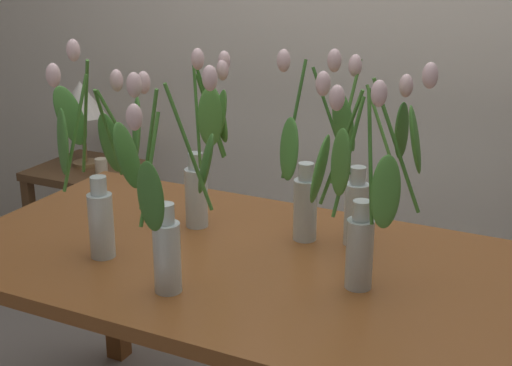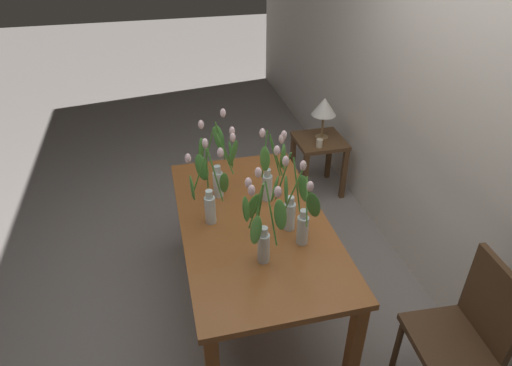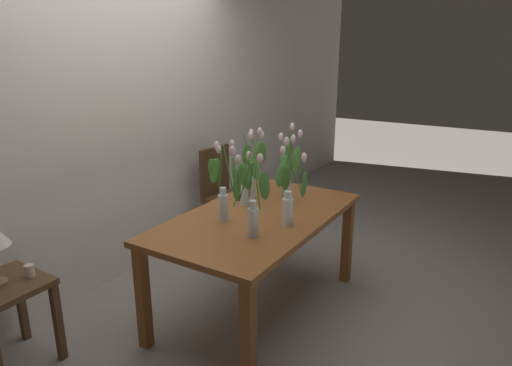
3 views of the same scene
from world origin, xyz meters
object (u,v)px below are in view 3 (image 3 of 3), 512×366
tulip_vase_2 (289,195)px  tulip_vase_5 (222,189)px  tulip_vase_0 (254,174)px  tulip_vase_3 (289,171)px  tulip_vase_1 (246,180)px  dining_chair (223,190)px  dining_table (258,227)px  pillar_candle (30,271)px  tulip_vase_4 (249,200)px  side_table (5,302)px

tulip_vase_2 → tulip_vase_5: (-0.14, 0.42, 0.01)m
tulip_vase_0 → tulip_vase_3: bearing=-71.0°
tulip_vase_1 → dining_chair: (0.75, 0.75, -0.40)m
tulip_vase_0 → dining_chair: 1.03m
tulip_vase_3 → dining_chair: (0.52, 0.98, -0.45)m
tulip_vase_3 → tulip_vase_5: 0.59m
dining_table → tulip_vase_5: size_ratio=2.93×
tulip_vase_0 → pillar_candle: (-1.43, 0.67, -0.34)m
tulip_vase_4 → pillar_candle: tulip_vase_4 is taller
tulip_vase_0 → tulip_vase_4: size_ratio=0.98×
pillar_candle → tulip_vase_3: bearing=-31.1°
tulip_vase_0 → tulip_vase_5: tulip_vase_0 is taller
dining_table → tulip_vase_1: (0.13, 0.18, 0.28)m
dining_table → tulip_vase_2: (-0.05, -0.27, 0.30)m
tulip_vase_1 → tulip_vase_4: tulip_vase_4 is taller
tulip_vase_1 → dining_chair: size_ratio=0.60×
dining_table → pillar_candle: 1.45m
tulip_vase_1 → tulip_vase_4: 0.58m
tulip_vase_0 → tulip_vase_1: (-0.14, -0.02, -0.01)m
tulip_vase_0 → side_table: tulip_vase_0 is taller
tulip_vase_3 → tulip_vase_1: bearing=135.2°
dining_table → tulip_vase_4: 0.49m
tulip_vase_2 → tulip_vase_3: (0.42, 0.22, 0.03)m
tulip_vase_0 → tulip_vase_3: 0.27m
pillar_candle → side_table: bearing=156.7°
tulip_vase_1 → tulip_vase_3: (0.23, -0.23, 0.05)m
tulip_vase_4 → tulip_vase_0: bearing=29.9°
dining_table → tulip_vase_2: tulip_vase_2 is taller
dining_table → tulip_vase_1: 0.36m
dining_table → tulip_vase_0: size_ratio=2.83×
side_table → pillar_candle: 0.22m
tulip_vase_0 → tulip_vase_1: bearing=-170.3°
tulip_vase_0 → tulip_vase_4: bearing=-150.1°
dining_table → side_table: 1.61m
pillar_candle → tulip_vase_1: bearing=-28.2°
tulip_vase_3 → dining_table: bearing=172.9°
tulip_vase_0 → tulip_vase_5: (-0.47, -0.05, 0.02)m
pillar_candle → dining_chair: bearing=1.8°
dining_table → pillar_candle: bearing=142.9°
tulip_vase_4 → side_table: 1.54m
tulip_vase_0 → side_table: size_ratio=1.03×
tulip_vase_2 → dining_chair: bearing=52.0°
tulip_vase_2 → side_table: 1.80m
tulip_vase_1 → tulip_vase_4: bearing=-145.1°
tulip_vase_0 → tulip_vase_4: tulip_vase_4 is taller
tulip_vase_5 → side_table: tulip_vase_5 is taller
dining_table → tulip_vase_0: 0.45m
tulip_vase_1 → tulip_vase_5: (-0.33, -0.02, 0.03)m
dining_table → tulip_vase_3: size_ratio=2.81×
tulip_vase_1 → pillar_candle: 1.50m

